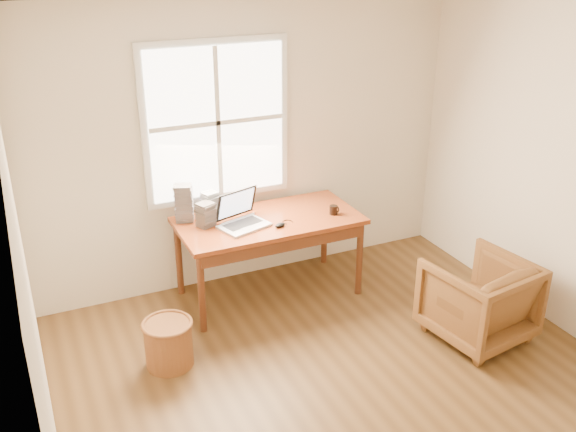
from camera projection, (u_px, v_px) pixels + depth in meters
name	position (u px, v px, depth m)	size (l,w,h in m)	color
room_shell	(366.00, 232.00, 4.02)	(4.04, 4.54, 2.64)	brown
desk	(269.00, 221.00, 5.62)	(1.60, 0.80, 0.04)	brown
armchair	(478.00, 299.00, 5.16)	(0.73, 0.75, 0.68)	brown
wicker_stool	(169.00, 344.00, 4.87)	(0.36, 0.36, 0.36)	brown
laptop	(244.00, 209.00, 5.39)	(0.43, 0.46, 0.33)	silver
mouse	(280.00, 225.00, 5.45)	(0.10, 0.06, 0.03)	black
coffee_mug	(333.00, 210.00, 5.69)	(0.07, 0.07, 0.08)	black
cd_stack_a	(211.00, 206.00, 5.56)	(0.13, 0.11, 0.25)	silver
cd_stack_b	(206.00, 215.00, 5.43)	(0.13, 0.12, 0.21)	#27272C
cd_stack_c	(184.00, 203.00, 5.51)	(0.15, 0.13, 0.33)	#92919D
cd_stack_d	(209.00, 203.00, 5.72)	(0.13, 0.11, 0.16)	silver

